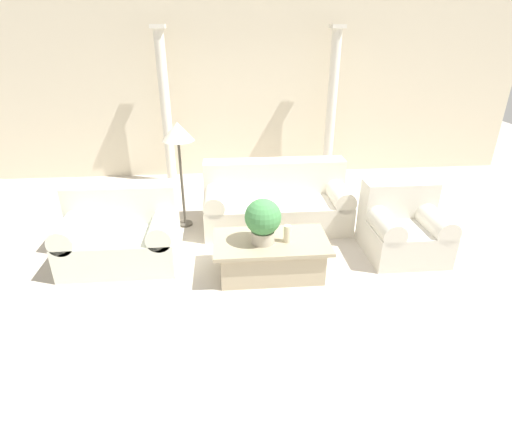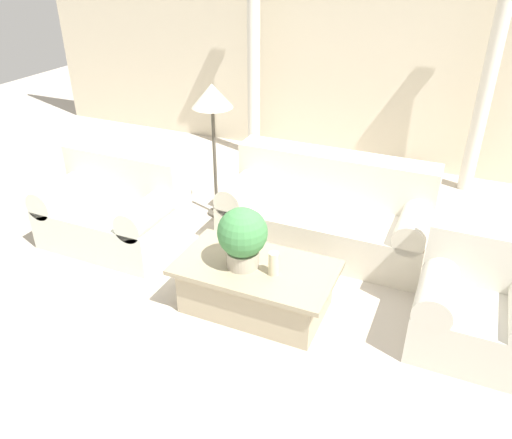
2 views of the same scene
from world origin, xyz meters
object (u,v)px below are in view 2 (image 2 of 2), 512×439
(sofa_long, at_px, (327,211))
(loveseat, at_px, (117,207))
(potted_plant, at_px, (242,236))
(coffee_table, at_px, (256,286))
(floor_lamp, at_px, (212,102))
(armchair, at_px, (480,300))

(sofa_long, height_order, loveseat, same)
(loveseat, xyz_separation_m, potted_plant, (1.64, -0.50, 0.34))
(coffee_table, distance_m, floor_lamp, 2.01)
(loveseat, xyz_separation_m, floor_lamp, (0.67, 0.87, 0.92))
(coffee_table, height_order, armchair, armchair)
(armchair, bearing_deg, floor_lamp, 160.39)
(potted_plant, bearing_deg, floor_lamp, 125.43)
(coffee_table, height_order, floor_lamp, floor_lamp)
(sofa_long, height_order, coffee_table, sofa_long)
(loveseat, relative_size, armchair, 1.46)
(coffee_table, distance_m, potted_plant, 0.49)
(potted_plant, xyz_separation_m, armchair, (1.77, 0.39, -0.34))
(sofa_long, relative_size, armchair, 2.21)
(coffee_table, bearing_deg, floor_lamp, 128.78)
(coffee_table, bearing_deg, armchair, 11.89)
(armchair, bearing_deg, loveseat, 178.14)
(loveseat, bearing_deg, floor_lamp, 52.45)
(sofa_long, height_order, floor_lamp, floor_lamp)
(loveseat, height_order, coffee_table, loveseat)
(coffee_table, bearing_deg, potted_plant, -158.55)
(loveseat, xyz_separation_m, coffee_table, (1.73, -0.46, -0.14))
(sofa_long, xyz_separation_m, loveseat, (-1.95, -0.78, 0.01))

